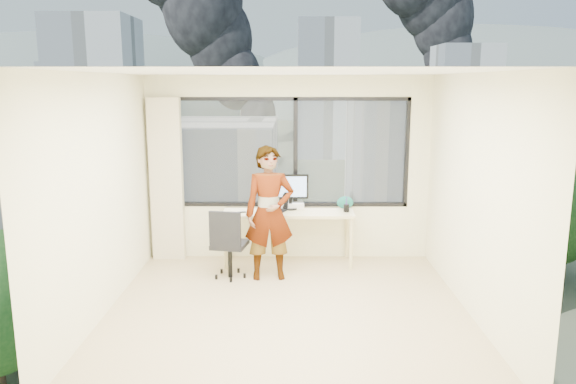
{
  "coord_description": "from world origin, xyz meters",
  "views": [
    {
      "loc": [
        0.04,
        -5.77,
        2.49
      ],
      "look_at": [
        0.0,
        1.0,
        1.15
      ],
      "focal_mm": 34.4,
      "sensor_mm": 36.0,
      "label": 1
    }
  ],
  "objects_px": {
    "chair": "(230,242)",
    "laptop": "(273,203)",
    "desk": "(288,237)",
    "handbag": "(345,203)",
    "person": "(269,213)",
    "game_console": "(292,205)",
    "monitor": "(290,192)"
  },
  "relations": [
    {
      "from": "chair",
      "to": "laptop",
      "type": "distance_m",
      "value": 0.9
    },
    {
      "from": "desk",
      "to": "laptop",
      "type": "height_order",
      "value": "laptop"
    },
    {
      "from": "desk",
      "to": "handbag",
      "type": "bearing_deg",
      "value": 10.9
    },
    {
      "from": "laptop",
      "to": "handbag",
      "type": "xyz_separation_m",
      "value": [
        1.01,
        0.14,
        -0.03
      ]
    },
    {
      "from": "desk",
      "to": "person",
      "type": "height_order",
      "value": "person"
    },
    {
      "from": "laptop",
      "to": "game_console",
      "type": "bearing_deg",
      "value": 59.13
    },
    {
      "from": "game_console",
      "to": "handbag",
      "type": "relative_size",
      "value": 1.42
    },
    {
      "from": "chair",
      "to": "person",
      "type": "distance_m",
      "value": 0.65
    },
    {
      "from": "chair",
      "to": "game_console",
      "type": "height_order",
      "value": "chair"
    },
    {
      "from": "monitor",
      "to": "laptop",
      "type": "distance_m",
      "value": 0.3
    },
    {
      "from": "desk",
      "to": "handbag",
      "type": "xyz_separation_m",
      "value": [
        0.8,
        0.15,
        0.46
      ]
    },
    {
      "from": "desk",
      "to": "laptop",
      "type": "bearing_deg",
      "value": 175.48
    },
    {
      "from": "handbag",
      "to": "chair",
      "type": "bearing_deg",
      "value": -162.29
    },
    {
      "from": "person",
      "to": "laptop",
      "type": "xyz_separation_m",
      "value": [
        0.03,
        0.61,
        0.0
      ]
    },
    {
      "from": "chair",
      "to": "monitor",
      "type": "distance_m",
      "value": 1.18
    },
    {
      "from": "person",
      "to": "game_console",
      "type": "distance_m",
      "value": 0.87
    },
    {
      "from": "game_console",
      "to": "laptop",
      "type": "bearing_deg",
      "value": -147.16
    },
    {
      "from": "person",
      "to": "monitor",
      "type": "xyz_separation_m",
      "value": [
        0.27,
        0.72,
        0.14
      ]
    },
    {
      "from": "chair",
      "to": "laptop",
      "type": "relative_size",
      "value": 2.52
    },
    {
      "from": "monitor",
      "to": "laptop",
      "type": "relative_size",
      "value": 1.35
    },
    {
      "from": "desk",
      "to": "person",
      "type": "relative_size",
      "value": 1.05
    },
    {
      "from": "desk",
      "to": "laptop",
      "type": "distance_m",
      "value": 0.53
    },
    {
      "from": "chair",
      "to": "person",
      "type": "relative_size",
      "value": 0.55
    },
    {
      "from": "game_console",
      "to": "monitor",
      "type": "bearing_deg",
      "value": -106.45
    },
    {
      "from": "person",
      "to": "handbag",
      "type": "relative_size",
      "value": 7.52
    },
    {
      "from": "desk",
      "to": "game_console",
      "type": "distance_m",
      "value": 0.47
    },
    {
      "from": "monitor",
      "to": "handbag",
      "type": "xyz_separation_m",
      "value": [
        0.77,
        0.03,
        -0.16
      ]
    },
    {
      "from": "desk",
      "to": "monitor",
      "type": "xyz_separation_m",
      "value": [
        0.03,
        0.12,
        0.63
      ]
    },
    {
      "from": "person",
      "to": "laptop",
      "type": "relative_size",
      "value": 4.62
    },
    {
      "from": "chair",
      "to": "game_console",
      "type": "distance_m",
      "value": 1.18
    },
    {
      "from": "game_console",
      "to": "laptop",
      "type": "xyz_separation_m",
      "value": [
        -0.26,
        -0.2,
        0.07
      ]
    },
    {
      "from": "chair",
      "to": "person",
      "type": "bearing_deg",
      "value": 8.42
    }
  ]
}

